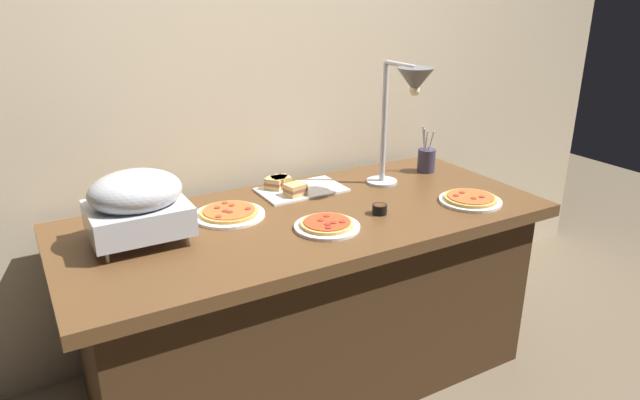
# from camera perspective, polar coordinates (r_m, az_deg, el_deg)

# --- Properties ---
(ground_plane) EXTENTS (8.00, 8.00, 0.00)m
(ground_plane) POSITION_cam_1_polar(r_m,az_deg,el_deg) (2.62, -1.04, -17.03)
(ground_plane) COLOR brown
(back_wall) EXTENTS (4.40, 0.04, 2.40)m
(back_wall) POSITION_cam_1_polar(r_m,az_deg,el_deg) (2.55, -6.71, 11.50)
(back_wall) COLOR #C6B593
(back_wall) RESTS_ON ground_plane
(buffet_table) EXTENTS (1.90, 0.84, 0.76)m
(buffet_table) POSITION_cam_1_polar(r_m,az_deg,el_deg) (2.40, -1.10, -9.74)
(buffet_table) COLOR brown
(buffet_table) RESTS_ON ground_plane
(chafing_dish) EXTENTS (0.33, 0.28, 0.26)m
(chafing_dish) POSITION_cam_1_polar(r_m,az_deg,el_deg) (2.04, -17.88, -0.28)
(chafing_dish) COLOR #B7BABF
(chafing_dish) RESTS_ON buffet_table
(heat_lamp) EXTENTS (0.15, 0.34, 0.55)m
(heat_lamp) POSITION_cam_1_polar(r_m,az_deg,el_deg) (2.38, 8.83, 10.44)
(heat_lamp) COLOR #B7BABF
(heat_lamp) RESTS_ON buffet_table
(pizza_plate_front) EXTENTS (0.28, 0.28, 0.03)m
(pizza_plate_front) POSITION_cam_1_polar(r_m,az_deg,el_deg) (2.24, -9.08, -1.33)
(pizza_plate_front) COLOR white
(pizza_plate_front) RESTS_ON buffet_table
(pizza_plate_center) EXTENTS (0.24, 0.24, 0.03)m
(pizza_plate_center) POSITION_cam_1_polar(r_m,az_deg,el_deg) (2.10, 0.71, -2.55)
(pizza_plate_center) COLOR white
(pizza_plate_center) RESTS_ON buffet_table
(pizza_plate_raised_stand) EXTENTS (0.26, 0.26, 0.03)m
(pizza_plate_raised_stand) POSITION_cam_1_polar(r_m,az_deg,el_deg) (2.43, 14.83, 0.06)
(pizza_plate_raised_stand) COLOR white
(pizza_plate_raised_stand) RESTS_ON buffet_table
(sandwich_platter) EXTENTS (0.37, 0.23, 0.06)m
(sandwich_platter) POSITION_cam_1_polar(r_m,az_deg,el_deg) (2.48, -2.85, 1.31)
(sandwich_platter) COLOR white
(sandwich_platter) RESTS_ON buffet_table
(sauce_cup_near) EXTENTS (0.06, 0.06, 0.04)m
(sauce_cup_near) POSITION_cam_1_polar(r_m,az_deg,el_deg) (2.24, 5.99, -0.89)
(sauce_cup_near) COLOR black
(sauce_cup_near) RESTS_ON buffet_table
(utensil_holder) EXTENTS (0.08, 0.08, 0.22)m
(utensil_holder) POSITION_cam_1_polar(r_m,az_deg,el_deg) (2.78, 10.60, 3.99)
(utensil_holder) COLOR #383347
(utensil_holder) RESTS_ON buffet_table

